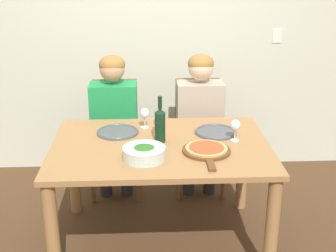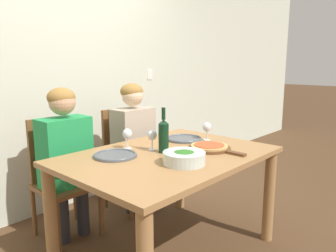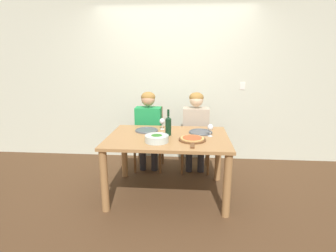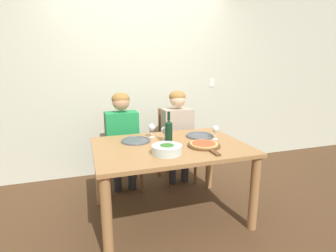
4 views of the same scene
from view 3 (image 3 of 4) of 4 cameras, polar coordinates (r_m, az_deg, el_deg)
name	(u,v)px [view 3 (image 3 of 4)]	position (r m, az deg, el deg)	size (l,w,h in m)	color
ground_plane	(168,193)	(3.46, 0.00, -14.37)	(40.00, 40.00, 0.00)	#4C331E
back_wall	(175,79)	(4.37, 1.43, 10.19)	(10.00, 0.06, 2.70)	beige
dining_table	(168,146)	(3.21, 0.00, -4.36)	(1.45, 1.03, 0.76)	#9E7042
chair_left	(150,136)	(4.11, -3.98, -2.22)	(0.42, 0.42, 0.95)	brown
chair_right	(195,137)	(4.06, 5.94, -2.44)	(0.42, 0.42, 0.95)	brown
person_woman	(148,124)	(3.94, -4.29, 0.41)	(0.47, 0.51, 1.20)	#28282D
person_man	(196,125)	(3.89, 6.06, 0.21)	(0.47, 0.51, 1.20)	#28282D
wine_bottle	(169,125)	(3.18, 0.14, 0.17)	(0.07, 0.07, 0.32)	black
broccoli_bowl	(157,138)	(2.95, -2.46, -2.71)	(0.27, 0.27, 0.08)	silver
dinner_plate_left	(147,130)	(3.41, -4.66, -0.92)	(0.30, 0.30, 0.02)	#4C5156
dinner_plate_right	(201,132)	(3.34, 7.10, -1.32)	(0.30, 0.30, 0.02)	#4C5156
pizza_on_board	(192,139)	(3.02, 5.30, -2.88)	(0.31, 0.45, 0.04)	brown
wine_glass_left	(162,122)	(3.46, -1.28, 0.94)	(0.07, 0.07, 0.15)	silver
wine_glass_right	(210,128)	(3.18, 9.19, -0.43)	(0.07, 0.07, 0.15)	silver
wine_glass_centre	(168,125)	(3.29, 0.03, 0.25)	(0.07, 0.07, 0.15)	silver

